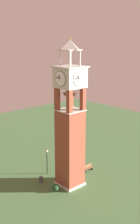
% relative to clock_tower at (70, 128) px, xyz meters
% --- Properties ---
extents(ground, '(80.00, 80.00, 0.00)m').
position_rel_clock_tower_xyz_m(ground, '(0.00, 0.00, -7.95)').
color(ground, '#476B3D').
extents(clock_tower, '(3.44, 3.44, 19.19)m').
position_rel_clock_tower_xyz_m(clock_tower, '(0.00, 0.00, 0.00)').
color(clock_tower, brown).
rests_on(clock_tower, ground).
extents(park_bench, '(0.47, 1.61, 0.95)m').
position_rel_clock_tower_xyz_m(park_bench, '(1.25, -4.80, -7.47)').
color(park_bench, brown).
rests_on(park_bench, ground).
extents(lamp_post, '(0.36, 0.36, 3.65)m').
position_rel_clock_tower_xyz_m(lamp_post, '(4.59, 0.27, -5.40)').
color(lamp_post, black).
rests_on(lamp_post, ground).
extents(trash_bin, '(0.52, 0.52, 0.80)m').
position_rel_clock_tower_xyz_m(trash_bin, '(3.15, 2.50, -7.55)').
color(trash_bin, '#4C4C51').
rests_on(trash_bin, ground).
extents(shrub_near_entry, '(0.92, 0.92, 1.01)m').
position_rel_clock_tower_xyz_m(shrub_near_entry, '(-0.06, 2.58, -7.45)').
color(shrub_near_entry, '#234C28').
rests_on(shrub_near_entry, ground).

